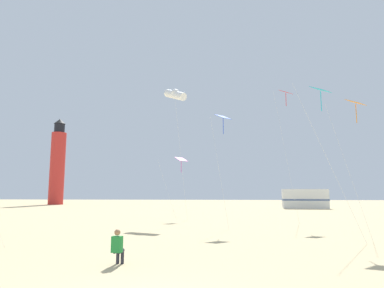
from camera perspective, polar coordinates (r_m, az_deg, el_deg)
The scene contains 9 objects.
kite_flyer_standing at distance 11.97m, azimuth -12.26°, elevation -16.27°, with size 0.35×0.51×1.16m.
kite_diamond_magenta at distance 30.96m, azimuth -1.92°, elevation -2.88°, with size 2.81×2.81×5.52m.
kite_diamond_cyan at distance 19.88m, azimuth 20.68°, elevation 7.70°, with size 2.95×2.35×8.09m.
kite_diamond_scarlet at distance 29.85m, azimuth 15.34°, elevation 7.49°, with size 1.70×1.70×10.88m.
kite_diamond_orange at distance 21.53m, azimuth 25.53°, elevation 5.59°, with size 2.22×2.22×7.62m.
kite_diamond_blue at distance 23.82m, azimuth 5.17°, elevation 3.89°, with size 1.49×1.49×7.75m.
kite_tube_white at distance 30.63m, azimuth -2.81°, elevation 8.23°, with size 2.33×2.20×11.64m.
lighthouse_distant at distance 71.90m, azimuth -21.49°, elevation -3.10°, with size 2.80×2.80×16.80m.
rv_van_white at distance 53.41m, azimuth 18.29°, elevation -8.67°, with size 6.60×2.82×2.80m.
Camera 1 is at (1.74, -6.64, 2.37)m, focal length 32.02 mm.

